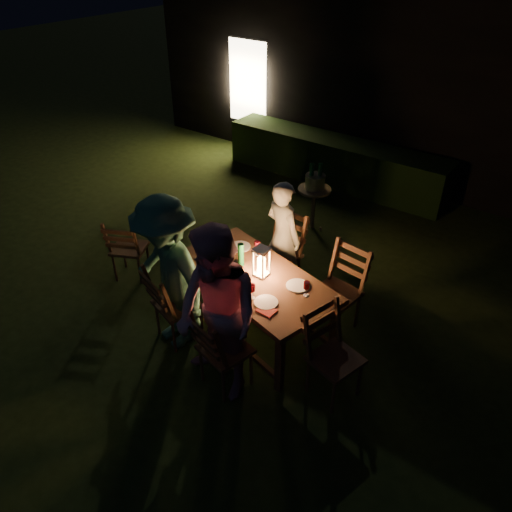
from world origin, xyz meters
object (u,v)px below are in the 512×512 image
Objects in this scene: chair_far_left at (279,266)px; chair_spare at (130,258)px; chair_near_left at (177,316)px; side_table at (314,193)px; chair_near_right at (224,361)px; bottle_table at (241,255)px; dining_table at (255,281)px; person_opp_left at (168,275)px; person_house_side at (283,237)px; chair_far_right at (336,304)px; ice_bucket at (315,182)px; bottle_bucket_b at (320,179)px; person_opp_right at (218,316)px; lantern at (261,263)px; bottle_bucket_a at (311,179)px; chair_end at (333,370)px.

chair_far_left reaches higher than chair_spare.
chair_near_left reaches higher than side_table.
bottle_table is at bearing 131.10° from chair_near_right.
person_opp_left is (-0.64, -0.68, 0.20)m from dining_table.
person_opp_left is at bearing 90.00° from person_house_side.
chair_spare is (-2.70, -0.74, -0.04)m from chair_far_right.
person_house_side is at bearing 92.04° from chair_near_left.
chair_near_left is 3.11m from ice_bucket.
bottle_bucket_b is (-0.00, 3.12, 0.53)m from chair_near_left.
person_opp_right reaches higher than chair_spare.
chair_near_right is at bearing -62.15° from bottle_table.
person_opp_right is 0.96m from lantern.
bottle_bucket_a reaches higher than chair_spare.
person_opp_left reaches higher than chair_spare.
ice_bucket is at bearing 107.10° from lantern.
chair_far_left is 1.85m from chair_end.
lantern is at bearing -91.68° from chair_end.
dining_table is at bearing -74.45° from side_table.
person_house_side is at bearing -101.29° from chair_far_left.
chair_spare is 2.15m from lantern.
ice_bucket is at bearing -141.34° from bottle_bucket_b.
bottle_bucket_a is at bearing 121.28° from dining_table.
person_house_side is 0.86m from bottle_table.
side_table is at bearing 38.66° from bottle_bucket_a.
bottle_bucket_a is (-0.05, -0.04, 0.05)m from ice_bucket.
side_table is 0.25m from bottle_bucket_a.
chair_near_right is 3.69× the size of bottle_table.
bottle_bucket_b is at bearing 99.08° from bottle_table.
side_table is at bearing 107.39° from chair_near_left.
bottle_table is at bearing 37.67° from chair_far_right.
bottle_table is (-0.49, 0.92, 0.62)m from chair_near_right.
side_table is (-0.44, 2.38, -0.33)m from bottle_table.
ice_bucket reaches higher than side_table.
person_house_side is 1.63m from bottle_bucket_b.
dining_table is 1.10× the size of person_opp_right.
person_house_side is 5.02× the size of ice_bucket.
chair_end reaches higher than bottle_bucket_b.
chair_spare is 2.44m from person_opp_right.
bottle_bucket_a is at bearing 106.04° from person_opp_left.
chair_end is at bearing -55.75° from side_table.
dining_table is 0.33m from bottle_table.
chair_far_right is 3.08× the size of lantern.
person_opp_left reaches higher than person_house_side.
chair_end is at bearing 0.01° from dining_table.
bottle_bucket_a is (-0.48, 1.54, 0.52)m from chair_far_left.
chair_far_left is 1.70m from ice_bucket.
bottle_bucket_b is (-0.86, 3.39, -0.10)m from person_opp_right.
chair_far_left is at bearing -76.73° from bottle_bucket_b.
person_opp_right is 5.39× the size of lantern.
person_opp_right reaches higher than chair_far_left.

